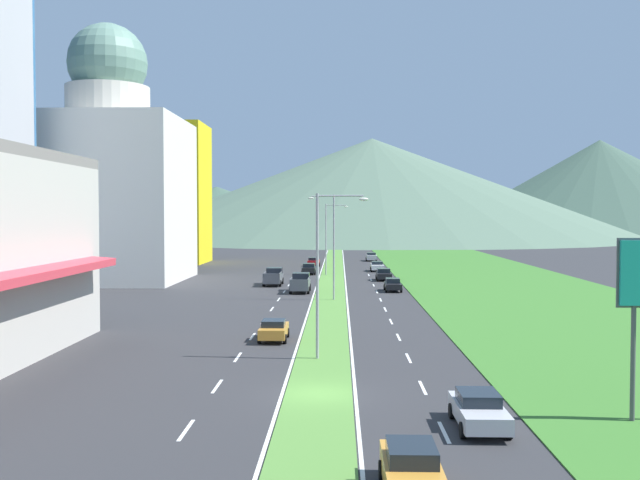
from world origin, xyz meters
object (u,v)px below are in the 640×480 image
(pickup_truck_0, at_px, (274,277))
(car_8, at_px, (371,257))
(street_lamp_far, at_px, (328,234))
(car_1, at_px, (384,274))
(car_3, at_px, (274,330))
(car_7, at_px, (314,262))
(street_lamp_near, at_px, (323,264))
(car_6, at_px, (393,285))
(car_2, at_px, (479,410))
(pickup_truck_1, at_px, (300,283))
(car_5, at_px, (412,471))
(street_lamp_mid, at_px, (331,241))
(car_0, at_px, (309,269))
(car_4, at_px, (377,266))

(pickup_truck_0, bearing_deg, car_8, -17.37)
(street_lamp_far, distance_m, car_1, 11.68)
(car_3, distance_m, pickup_truck_0, 37.57)
(car_7, bearing_deg, car_8, -37.31)
(car_3, bearing_deg, pickup_truck_0, 5.33)
(street_lamp_near, bearing_deg, car_6, 79.45)
(car_2, height_order, pickup_truck_1, pickup_truck_1)
(car_2, distance_m, car_3, 21.86)
(car_5, xyz_separation_m, pickup_truck_0, (-10.14, 63.85, 0.19))
(car_2, xyz_separation_m, car_3, (-10.04, 19.42, -0.00))
(street_lamp_mid, bearing_deg, car_1, 72.80)
(pickup_truck_1, bearing_deg, street_lamp_far, -7.28)
(car_5, xyz_separation_m, car_8, (3.61, 107.82, -0.01))
(pickup_truck_0, bearing_deg, street_lamp_mid, -154.26)
(car_3, height_order, pickup_truck_0, pickup_truck_0)
(car_3, relative_size, pickup_truck_1, 0.74)
(street_lamp_far, xyz_separation_m, car_0, (-2.79, 1.63, -4.92))
(car_1, xyz_separation_m, car_7, (-9.94, 24.57, -0.03))
(street_lamp_near, height_order, street_lamp_far, street_lamp_far)
(car_5, xyz_separation_m, pickup_truck_1, (-6.49, 56.37, 0.19))
(street_lamp_far, relative_size, pickup_truck_0, 1.84)
(car_4, distance_m, car_8, 23.10)
(car_3, relative_size, car_6, 0.97)
(car_3, xyz_separation_m, pickup_truck_1, (0.16, 29.93, 0.25))
(car_2, bearing_deg, street_lamp_far, -174.24)
(street_lamp_far, height_order, car_7, street_lamp_far)
(car_6, xyz_separation_m, car_7, (-10.15, 37.33, 0.01))
(car_0, bearing_deg, car_4, -62.03)
(car_6, distance_m, pickup_truck_1, 10.26)
(street_lamp_far, distance_m, pickup_truck_1, 22.10)
(street_lamp_mid, height_order, car_4, street_lamp_mid)
(street_lamp_mid, xyz_separation_m, car_4, (6.44, 35.69, -5.16))
(street_lamp_near, height_order, pickup_truck_0, street_lamp_near)
(street_lamp_far, distance_m, car_3, 51.67)
(car_5, bearing_deg, car_4, 177.67)
(street_lamp_mid, xyz_separation_m, car_1, (6.52, 21.05, -5.14))
(car_0, bearing_deg, street_lamp_mid, -173.34)
(car_0, xyz_separation_m, pickup_truck_1, (0.06, -23.05, 0.20))
(pickup_truck_1, bearing_deg, car_8, -11.10)
(street_lamp_mid, distance_m, pickup_truck_0, 17.17)
(car_4, height_order, car_6, car_4)
(car_1, height_order, pickup_truck_0, pickup_truck_0)
(street_lamp_far, relative_size, car_0, 2.13)
(street_lamp_near, relative_size, car_7, 2.39)
(street_lamp_near, distance_m, street_lamp_mid, 28.77)
(car_0, bearing_deg, car_6, -155.07)
(car_3, bearing_deg, car_0, -0.11)
(car_6, relative_size, pickup_truck_0, 0.77)
(car_1, distance_m, car_7, 26.51)
(street_lamp_far, bearing_deg, car_3, -93.23)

